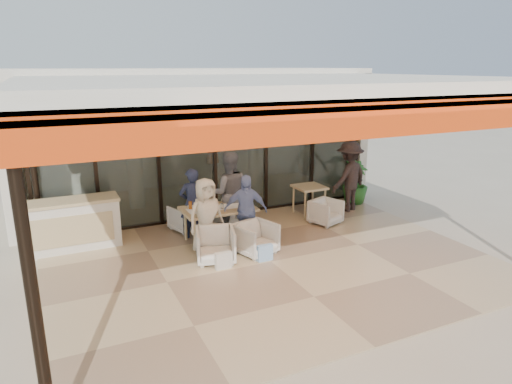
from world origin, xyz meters
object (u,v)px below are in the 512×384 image
(diner_cream, at_px, (206,216))
(potted_palm, at_px, (355,182))
(chair_near_right, at_px, (256,237))
(standing_woman, at_px, (349,177))
(side_table, at_px, (309,190))
(chair_far_left, at_px, (186,216))
(side_chair, at_px, (326,211))
(chair_far_right, at_px, (221,213))
(diner_periwinkle, at_px, (245,211))
(host_counter, at_px, (72,224))
(diner_grey, at_px, (229,193))
(chair_near_left, at_px, (215,244))
(dining_table, at_px, (218,210))
(diner_navy, at_px, (192,204))

(diner_cream, relative_size, potted_palm, 1.27)
(chair_near_right, bearing_deg, potted_palm, 9.47)
(standing_woman, xyz_separation_m, potted_palm, (0.55, 0.46, -0.30))
(chair_near_right, distance_m, side_table, 2.80)
(chair_far_left, bearing_deg, diner_cream, 72.06)
(side_chair, relative_size, standing_woman, 0.36)
(chair_far_right, distance_m, diner_periwinkle, 1.47)
(host_counter, relative_size, diner_grey, 1.02)
(chair_near_left, bearing_deg, chair_far_left, 105.63)
(diner_periwinkle, bearing_deg, side_table, 47.27)
(host_counter, height_order, potted_palm, potted_palm)
(dining_table, bearing_deg, host_counter, 163.22)
(host_counter, distance_m, chair_far_right, 3.23)
(chair_far_right, xyz_separation_m, chair_near_right, (0.00, -1.90, 0.06))
(diner_navy, xyz_separation_m, diner_cream, (0.00, -0.90, -0.01))
(dining_table, relative_size, side_chair, 2.33)
(potted_palm, bearing_deg, side_chair, -146.51)
(dining_table, height_order, chair_near_right, dining_table)
(side_table, xyz_separation_m, standing_woman, (1.08, -0.13, 0.26))
(diner_periwinkle, bearing_deg, potted_palm, 40.86)
(diner_navy, bearing_deg, standing_woman, -178.38)
(standing_woman, bearing_deg, diner_periwinkle, -0.37)
(host_counter, distance_m, chair_far_left, 2.39)
(diner_periwinkle, height_order, standing_woman, standing_woman)
(diner_navy, xyz_separation_m, standing_woman, (4.15, 0.13, 0.13))
(diner_cream, relative_size, diner_periwinkle, 1.01)
(chair_far_left, distance_m, potted_palm, 4.71)
(dining_table, xyz_separation_m, diner_cream, (-0.41, -0.46, 0.07))
(side_chair, height_order, standing_woman, standing_woman)
(chair_near_right, bearing_deg, host_counter, 132.97)
(standing_woman, bearing_deg, chair_far_right, -24.05)
(chair_near_right, relative_size, side_table, 0.95)
(diner_grey, distance_m, diner_cream, 1.24)
(dining_table, distance_m, diner_grey, 0.66)
(chair_near_right, relative_size, side_chair, 1.10)
(chair_near_right, xyz_separation_m, diner_navy, (-0.84, 1.40, 0.41))
(chair_near_left, xyz_separation_m, potted_palm, (4.70, 1.99, 0.23))
(chair_near_left, height_order, side_table, side_table)
(chair_near_left, relative_size, diner_cream, 0.48)
(diner_grey, bearing_deg, diner_cream, 62.43)
(chair_far_left, bearing_deg, dining_table, 95.65)
(host_counter, relative_size, side_chair, 2.87)
(dining_table, relative_size, diner_navy, 0.98)
(host_counter, relative_size, potted_palm, 1.55)
(chair_far_left, bearing_deg, chair_far_right, 162.06)
(chair_near_left, distance_m, side_table, 3.50)
(host_counter, bearing_deg, diner_cream, -28.63)
(standing_woman, distance_m, potted_palm, 0.78)
(diner_cream, bearing_deg, potted_palm, 9.17)
(diner_navy, xyz_separation_m, diner_periwinkle, (0.84, -0.90, -0.01))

